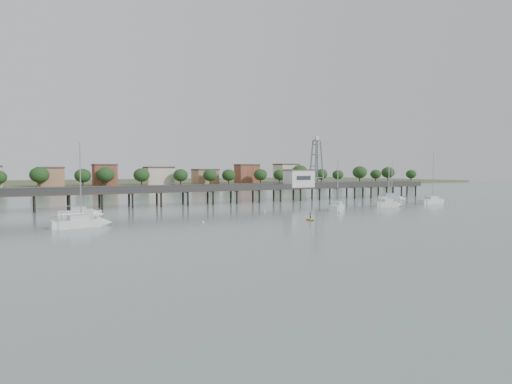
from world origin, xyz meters
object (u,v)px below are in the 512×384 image
sailboat_b (85,214)px  sailboat_e (394,198)px  sailboat_d (435,201)px  yellow_dinghy (310,220)px  sailboat_c (338,207)px  sailboat_a (88,223)px  pier (222,190)px  sailboat_f (390,204)px  white_tender (93,212)px  lattice_tower (317,163)px

sailboat_b → sailboat_e: bearing=19.5°
sailboat_d → yellow_dinghy: sailboat_d is taller
sailboat_c → sailboat_a: bearing=146.7°
sailboat_d → sailboat_c: bearing=-178.1°
pier → sailboat_e: bearing=-14.8°
sailboat_a → yellow_dinghy: size_ratio=6.25×
pier → sailboat_d: size_ratio=9.99×
sailboat_f → white_tender: (-67.11, 17.81, -0.28)m
sailboat_a → sailboat_d: bearing=-5.8°
pier → sailboat_a: size_ratio=10.47×
sailboat_b → sailboat_d: (88.21, -10.24, -0.01)m
sailboat_a → pier: bearing=30.9°
lattice_tower → sailboat_f: 30.80m
sailboat_e → white_tender: bearing=-139.4°
sailboat_a → yellow_dinghy: 38.02m
sailboat_b → sailboat_a: bearing=-78.5°
sailboat_d → sailboat_b: bearing=171.4°
sailboat_e → sailboat_a: bearing=-125.9°
sailboat_a → white_tender: size_ratio=4.26×
sailboat_f → yellow_dinghy: (-34.30, -13.52, -0.66)m
lattice_tower → sailboat_c: bearing=-118.4°
white_tender → lattice_tower: bearing=21.0°
sailboat_f → yellow_dinghy: sailboat_f is taller
sailboat_b → pier: bearing=41.7°
lattice_tower → sailboat_e: 25.43m
sailboat_a → white_tender: sailboat_a is taller
sailboat_d → sailboat_f: size_ratio=1.39×
sailboat_f → sailboat_b: bearing=-173.7°
pier → yellow_dinghy: size_ratio=65.41×
pier → sailboat_c: 33.51m
yellow_dinghy → sailboat_e: bearing=37.4°
sailboat_d → sailboat_e: bearing=92.0°
sailboat_e → yellow_dinghy: (-52.21, -29.14, -0.65)m
sailboat_c → sailboat_f: 16.99m
sailboat_e → white_tender: 85.05m
sailboat_e → sailboat_b: bearing=-135.6°
lattice_tower → sailboat_f: (1.04, -28.96, -10.45)m
pier → sailboat_d: sailboat_d is taller
pier → yellow_dinghy: 42.68m
sailboat_c → sailboat_f: size_ratio=1.12×
sailboat_b → sailboat_d: 88.80m
lattice_tower → white_tender: lattice_tower is taller
sailboat_f → sailboat_d: bearing=21.9°
pier → sailboat_b: sailboat_b is taller
sailboat_c → white_tender: 53.38m
sailboat_e → sailboat_f: sailboat_e is taller
sailboat_f → sailboat_c: bearing=-162.0°
sailboat_d → white_tender: (-85.97, 15.92, -0.25)m
lattice_tower → sailboat_b: size_ratio=1.23×
pier → sailboat_b: bearing=-155.4°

